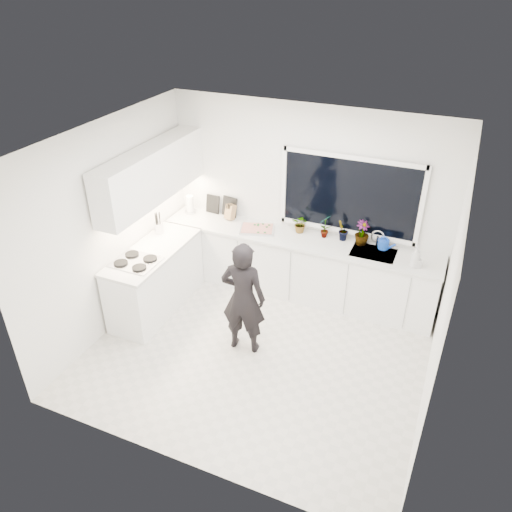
% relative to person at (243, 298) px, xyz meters
% --- Properties ---
extents(floor, '(4.00, 3.50, 0.02)m').
position_rel_person_xyz_m(floor, '(0.20, -0.04, -0.76)').
color(floor, beige).
rests_on(floor, ground).
extents(wall_back, '(4.00, 0.02, 2.70)m').
position_rel_person_xyz_m(wall_back, '(0.20, 1.72, 0.60)').
color(wall_back, white).
rests_on(wall_back, ground).
extents(wall_left, '(0.02, 3.50, 2.70)m').
position_rel_person_xyz_m(wall_left, '(-1.81, -0.04, 0.60)').
color(wall_left, white).
rests_on(wall_left, ground).
extents(wall_right, '(0.02, 3.50, 2.70)m').
position_rel_person_xyz_m(wall_right, '(2.21, -0.04, 0.60)').
color(wall_right, white).
rests_on(wall_right, ground).
extents(ceiling, '(4.00, 3.50, 0.02)m').
position_rel_person_xyz_m(ceiling, '(0.20, -0.04, 1.96)').
color(ceiling, white).
rests_on(ceiling, wall_back).
extents(window, '(1.80, 0.02, 1.00)m').
position_rel_person_xyz_m(window, '(0.80, 1.68, 0.80)').
color(window, black).
rests_on(window, wall_back).
extents(base_cabinets_back, '(3.92, 0.58, 0.88)m').
position_rel_person_xyz_m(base_cabinets_back, '(0.20, 1.41, -0.31)').
color(base_cabinets_back, white).
rests_on(base_cabinets_back, floor).
extents(base_cabinets_left, '(0.58, 1.60, 0.88)m').
position_rel_person_xyz_m(base_cabinets_left, '(-1.47, 0.31, -0.31)').
color(base_cabinets_left, white).
rests_on(base_cabinets_left, floor).
extents(countertop_back, '(3.94, 0.62, 0.04)m').
position_rel_person_xyz_m(countertop_back, '(0.20, 1.40, 0.15)').
color(countertop_back, silver).
rests_on(countertop_back, base_cabinets_back).
extents(countertop_left, '(0.62, 1.60, 0.04)m').
position_rel_person_xyz_m(countertop_left, '(-1.47, 0.31, 0.15)').
color(countertop_left, silver).
rests_on(countertop_left, base_cabinets_left).
extents(upper_cabinets, '(0.34, 2.10, 0.70)m').
position_rel_person_xyz_m(upper_cabinets, '(-1.59, 0.66, 1.10)').
color(upper_cabinets, white).
rests_on(upper_cabinets, wall_left).
extents(sink, '(0.58, 0.42, 0.14)m').
position_rel_person_xyz_m(sink, '(1.25, 1.41, 0.12)').
color(sink, silver).
rests_on(sink, countertop_back).
extents(faucet, '(0.03, 0.03, 0.22)m').
position_rel_person_xyz_m(faucet, '(1.25, 1.61, 0.28)').
color(faucet, silver).
rests_on(faucet, countertop_back).
extents(stovetop, '(0.56, 0.48, 0.03)m').
position_rel_person_xyz_m(stovetop, '(-1.49, -0.04, 0.18)').
color(stovetop, black).
rests_on(stovetop, countertop_left).
extents(person, '(0.59, 0.42, 1.50)m').
position_rel_person_xyz_m(person, '(0.00, 0.00, 0.00)').
color(person, black).
rests_on(person, floor).
extents(pizza_tray, '(0.56, 0.48, 0.03)m').
position_rel_person_xyz_m(pizza_tray, '(-0.41, 1.38, 0.18)').
color(pizza_tray, '#BAB9BE').
rests_on(pizza_tray, countertop_back).
extents(pizza, '(0.51, 0.43, 0.01)m').
position_rel_person_xyz_m(pizza, '(-0.41, 1.38, 0.20)').
color(pizza, red).
rests_on(pizza, pizza_tray).
extents(watering_can, '(0.18, 0.18, 0.13)m').
position_rel_person_xyz_m(watering_can, '(1.34, 1.57, 0.23)').
color(watering_can, '#133FB2').
rests_on(watering_can, countertop_back).
extents(paper_towel_roll, '(0.14, 0.14, 0.26)m').
position_rel_person_xyz_m(paper_towel_roll, '(-1.57, 1.51, 0.30)').
color(paper_towel_roll, white).
rests_on(paper_towel_roll, countertop_back).
extents(knife_block, '(0.16, 0.14, 0.22)m').
position_rel_person_xyz_m(knife_block, '(-0.91, 1.55, 0.28)').
color(knife_block, brown).
rests_on(knife_block, countertop_back).
extents(utensil_crock, '(0.14, 0.14, 0.16)m').
position_rel_person_xyz_m(utensil_crock, '(-1.65, 0.76, 0.25)').
color(utensil_crock, '#BAB9BE').
rests_on(utensil_crock, countertop_left).
extents(picture_frame_large, '(0.22, 0.04, 0.28)m').
position_rel_person_xyz_m(picture_frame_large, '(-1.26, 1.65, 0.31)').
color(picture_frame_large, black).
rests_on(picture_frame_large, countertop_back).
extents(picture_frame_small, '(0.25, 0.06, 0.30)m').
position_rel_person_xyz_m(picture_frame_small, '(-0.97, 1.65, 0.32)').
color(picture_frame_small, black).
rests_on(picture_frame_small, countertop_back).
extents(herb_plants, '(1.12, 0.27, 0.34)m').
position_rel_person_xyz_m(herb_plants, '(0.63, 1.57, 0.32)').
color(herb_plants, '#26662D').
rests_on(herb_plants, countertop_back).
extents(soap_bottles, '(0.17, 0.14, 0.29)m').
position_rel_person_xyz_m(soap_bottles, '(1.80, 1.26, 0.30)').
color(soap_bottles, '#D8BF66').
rests_on(soap_bottles, countertop_back).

